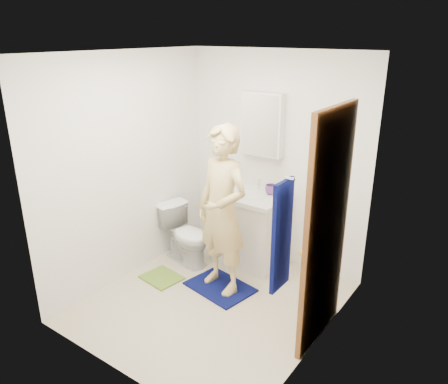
{
  "coord_description": "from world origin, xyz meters",
  "views": [
    {
      "loc": [
        2.27,
        -2.98,
        2.56
      ],
      "look_at": [
        -0.04,
        0.25,
        1.1
      ],
      "focal_mm": 35.0,
      "sensor_mm": 36.0,
      "label": 1
    }
  ],
  "objects_px": {
    "medicine_cabinet": "(262,124)",
    "toilet": "(186,235)",
    "toothbrush_cup": "(271,190)",
    "man": "(222,211)",
    "soap_dispenser": "(224,182)",
    "vanity_cabinet": "(249,230)",
    "towel": "(282,236)"
  },
  "relations": [
    {
      "from": "towel",
      "to": "soap_dispenser",
      "type": "height_order",
      "value": "towel"
    },
    {
      "from": "vanity_cabinet",
      "to": "man",
      "type": "xyz_separation_m",
      "value": [
        0.09,
        -0.66,
        0.49
      ]
    },
    {
      "from": "soap_dispenser",
      "to": "toothbrush_cup",
      "type": "height_order",
      "value": "soap_dispenser"
    },
    {
      "from": "man",
      "to": "soap_dispenser",
      "type": "bearing_deg",
      "value": 136.45
    },
    {
      "from": "medicine_cabinet",
      "to": "towel",
      "type": "height_order",
      "value": "medicine_cabinet"
    },
    {
      "from": "towel",
      "to": "soap_dispenser",
      "type": "relative_size",
      "value": 3.97
    },
    {
      "from": "vanity_cabinet",
      "to": "towel",
      "type": "height_order",
      "value": "towel"
    },
    {
      "from": "toothbrush_cup",
      "to": "man",
      "type": "xyz_separation_m",
      "value": [
        -0.11,
        -0.78,
        -0.02
      ]
    },
    {
      "from": "medicine_cabinet",
      "to": "man",
      "type": "bearing_deg",
      "value": -84.47
    },
    {
      "from": "toilet",
      "to": "toothbrush_cup",
      "type": "height_order",
      "value": "toothbrush_cup"
    },
    {
      "from": "toilet",
      "to": "soap_dispenser",
      "type": "height_order",
      "value": "soap_dispenser"
    },
    {
      "from": "soap_dispenser",
      "to": "man",
      "type": "relative_size",
      "value": 0.12
    },
    {
      "from": "soap_dispenser",
      "to": "man",
      "type": "xyz_separation_m",
      "value": [
        0.39,
        -0.57,
        -0.06
      ]
    },
    {
      "from": "towel",
      "to": "toothbrush_cup",
      "type": "distance_m",
      "value": 1.92
    },
    {
      "from": "vanity_cabinet",
      "to": "medicine_cabinet",
      "type": "xyz_separation_m",
      "value": [
        0.0,
        0.22,
        1.2
      ]
    },
    {
      "from": "medicine_cabinet",
      "to": "toothbrush_cup",
      "type": "relative_size",
      "value": 5.13
    },
    {
      "from": "toilet",
      "to": "toothbrush_cup",
      "type": "relative_size",
      "value": 4.96
    },
    {
      "from": "toilet",
      "to": "toothbrush_cup",
      "type": "distance_m",
      "value": 1.12
    },
    {
      "from": "medicine_cabinet",
      "to": "toilet",
      "type": "bearing_deg",
      "value": -133.1
    },
    {
      "from": "medicine_cabinet",
      "to": "man",
      "type": "distance_m",
      "value": 1.14
    },
    {
      "from": "man",
      "to": "toothbrush_cup",
      "type": "bearing_deg",
      "value": 94.5
    },
    {
      "from": "medicine_cabinet",
      "to": "soap_dispenser",
      "type": "distance_m",
      "value": 0.78
    },
    {
      "from": "soap_dispenser",
      "to": "vanity_cabinet",
      "type": "bearing_deg",
      "value": 16.05
    },
    {
      "from": "toothbrush_cup",
      "to": "man",
      "type": "height_order",
      "value": "man"
    },
    {
      "from": "toilet",
      "to": "toothbrush_cup",
      "type": "bearing_deg",
      "value": -42.56
    },
    {
      "from": "medicine_cabinet",
      "to": "towel",
      "type": "xyz_separation_m",
      "value": [
        1.18,
        -1.71,
        -0.35
      ]
    },
    {
      "from": "towel",
      "to": "toothbrush_cup",
      "type": "height_order",
      "value": "towel"
    },
    {
      "from": "medicine_cabinet",
      "to": "toilet",
      "type": "xyz_separation_m",
      "value": [
        -0.6,
        -0.64,
        -1.26
      ]
    },
    {
      "from": "soap_dispenser",
      "to": "medicine_cabinet",
      "type": "bearing_deg",
      "value": 46.06
    },
    {
      "from": "man",
      "to": "toilet",
      "type": "bearing_deg",
      "value": 173.29
    },
    {
      "from": "vanity_cabinet",
      "to": "medicine_cabinet",
      "type": "relative_size",
      "value": 1.14
    },
    {
      "from": "medicine_cabinet",
      "to": "towel",
      "type": "distance_m",
      "value": 2.11
    }
  ]
}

